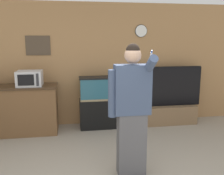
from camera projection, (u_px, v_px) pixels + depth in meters
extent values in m
cube|color=#A87A4C|center=(93.00, 65.00, 5.38)|extent=(10.00, 0.06, 2.60)
cube|color=#4C3D2D|center=(38.00, 45.00, 5.09)|extent=(0.49, 0.02, 0.40)
cylinder|color=white|center=(141.00, 31.00, 5.36)|extent=(0.25, 0.03, 0.25)
cylinder|color=black|center=(141.00, 31.00, 5.37)|extent=(0.27, 0.01, 0.27)
cube|color=brown|center=(21.00, 111.00, 4.91)|extent=(1.39, 0.57, 0.92)
cube|color=#3D2A19|center=(19.00, 87.00, 4.82)|extent=(1.43, 0.61, 0.03)
cube|color=silver|center=(30.00, 78.00, 4.78)|extent=(0.47, 0.39, 0.29)
cube|color=black|center=(26.00, 80.00, 4.58)|extent=(0.29, 0.01, 0.21)
cube|color=#2D2D33|center=(37.00, 80.00, 4.61)|extent=(0.05, 0.01, 0.23)
cube|color=black|center=(101.00, 113.00, 5.27)|extent=(0.87, 0.38, 0.61)
cube|color=#937F5B|center=(101.00, 98.00, 5.20)|extent=(0.85, 0.37, 0.04)
cube|color=#285B70|center=(100.00, 88.00, 5.16)|extent=(0.84, 0.37, 0.45)
cube|color=black|center=(100.00, 78.00, 5.12)|extent=(0.87, 0.38, 0.03)
cube|color=brown|center=(168.00, 114.00, 5.54)|extent=(1.20, 0.40, 0.41)
cube|color=black|center=(169.00, 87.00, 5.42)|extent=(1.42, 0.05, 0.85)
cube|color=black|center=(169.00, 86.00, 5.45)|extent=(1.45, 0.01, 0.88)
cube|color=#515156|center=(131.00, 144.00, 3.41)|extent=(0.38, 0.21, 0.87)
cube|color=#3D4C6B|center=(132.00, 89.00, 3.26)|extent=(0.47, 0.23, 0.65)
sphere|color=tan|center=(133.00, 55.00, 3.18)|extent=(0.22, 0.22, 0.22)
sphere|color=black|center=(133.00, 50.00, 3.17)|extent=(0.18, 0.18, 0.18)
cylinder|color=#3D4C6B|center=(113.00, 93.00, 3.23)|extent=(0.12, 0.12, 0.62)
cylinder|color=#3D4C6B|center=(150.00, 65.00, 3.09)|extent=(0.11, 0.34, 0.29)
cylinder|color=white|center=(151.00, 57.00, 3.05)|extent=(0.02, 0.06, 0.11)
cylinder|color=#2856B2|center=(152.00, 52.00, 3.02)|extent=(0.02, 0.03, 0.05)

